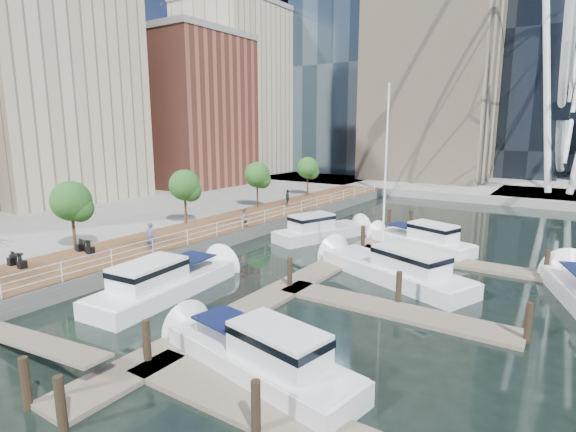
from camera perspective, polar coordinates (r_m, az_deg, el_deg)
The scene contains 15 objects.
ground at distance 22.26m, azimuth -18.30°, elevation -13.21°, with size 520.00×520.00×0.00m, color black.
boardwalk at distance 38.13m, azimuth -9.17°, elevation -1.86°, with size 6.00×60.00×1.00m, color brown.
seawall at distance 36.22m, azimuth -5.66°, elevation -2.46°, with size 0.25×60.00×1.00m, color #595954.
land_inland at distance 59.55m, azimuth -28.75°, elevation 1.55°, with size 48.00×90.00×1.00m, color gray.
land_far at distance 115.76m, azimuth 25.33°, elevation 5.84°, with size 200.00×114.00×1.00m, color gray.
pier at distance 64.90m, azimuth 31.08°, elevation 2.01°, with size 14.00×12.00×1.00m, color gray.
railing at distance 36.05m, azimuth -5.82°, elevation -0.86°, with size 0.10×60.00×1.05m, color white, non-canonical shape.
floating_docks at distance 25.23m, azimuth 12.35°, elevation -8.76°, with size 16.00×34.00×2.60m.
midrise_condos at distance 63.50m, azimuth -19.09°, elevation 14.53°, with size 19.00×67.00×28.00m.
street_trees at distance 38.44m, azimuth -13.00°, elevation 3.84°, with size 2.60×42.60×4.60m.
yacht_foreground at distance 17.68m, azimuth -3.64°, elevation -19.33°, with size 2.47×9.24×2.15m, color silver, non-canonical shape.
pedestrian_near at distance 30.71m, azimuth -17.06°, elevation -2.58°, with size 0.69×0.46×1.90m, color #53526D.
pedestrian_mid at distance 36.73m, azimuth -5.69°, elevation -0.20°, with size 0.77×0.60×1.59m, color #866A5D.
pedestrian_far at distance 46.55m, azimuth -0.04°, elevation 2.33°, with size 1.01×0.42×1.73m, color #384046.
moored_yachts at distance 26.48m, azimuth 12.12°, elevation -8.92°, with size 25.56×34.57×11.50m.
Camera 1 is at (16.24, -12.31, 8.95)m, focal length 28.00 mm.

